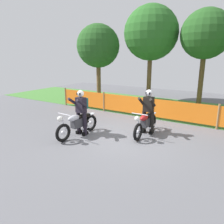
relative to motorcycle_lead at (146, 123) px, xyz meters
name	(u,v)px	position (x,y,z in m)	size (l,w,h in m)	color
ground	(126,136)	(-0.56, -0.49, -0.47)	(24.00, 24.00, 0.02)	#5B5B60
grass_verge	(169,108)	(-0.56, 4.73, -0.46)	(24.00, 5.19, 0.01)	#427A33
barrier_fence	(153,108)	(-0.56, 2.13, 0.08)	(11.17, 0.08, 1.05)	olive
tree_leftmost	(98,46)	(-5.33, 4.47, 3.01)	(2.72, 2.72, 4.86)	brown
tree_near_left	(151,33)	(-2.41, 6.00, 3.77)	(3.34, 3.34, 5.93)	brown
tree_near_right	(206,35)	(0.73, 6.19, 3.56)	(2.74, 2.74, 5.42)	brown
motorcycle_lead	(146,123)	(0.00, 0.00, 0.00)	(0.59, 2.02, 0.96)	black
motorcycle_trailing	(78,124)	(-2.08, -1.44, 0.01)	(0.61, 2.07, 0.98)	black
rider_lead	(148,110)	(0.00, 0.20, 0.45)	(0.55, 0.56, 1.69)	black
rider_trailing	(81,110)	(-2.06, -1.22, 0.49)	(0.58, 0.70, 1.69)	black
traffic_cone	(84,116)	(-3.00, 0.04, -0.20)	(0.32, 0.32, 0.53)	black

